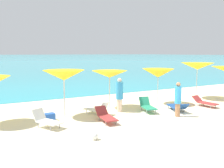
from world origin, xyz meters
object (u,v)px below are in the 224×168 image
(lounge_chair_3, at_px, (205,102))
(beach_ball, at_px, (95,136))
(beachgoer_0, at_px, (178,98))
(beachgoer_2, at_px, (120,94))
(lounge_chair_0, at_px, (106,116))
(umbrella_3, at_px, (158,73))
(lounge_chair_6, at_px, (147,106))
(umbrella_1, at_px, (64,75))
(cooler_box, at_px, (49,117))
(lounge_chair_4, at_px, (177,106))
(lounge_chair_5, at_px, (97,109))
(lounge_chair_1, at_px, (46,120))
(umbrella_4, at_px, (197,66))
(umbrella_2, at_px, (110,74))

(lounge_chair_3, relative_size, beach_ball, 5.79)
(beachgoer_0, distance_m, beachgoer_2, 2.94)
(lounge_chair_0, bearing_deg, umbrella_3, 29.80)
(lounge_chair_6, height_order, beach_ball, lounge_chair_6)
(umbrella_1, relative_size, cooler_box, 4.50)
(lounge_chair_4, bearing_deg, lounge_chair_0, 21.20)
(lounge_chair_0, height_order, lounge_chair_5, lounge_chair_5)
(lounge_chair_1, bearing_deg, lounge_chair_3, -29.39)
(umbrella_4, distance_m, beachgoer_0, 5.60)
(umbrella_1, bearing_deg, lounge_chair_6, -16.30)
(umbrella_3, height_order, beachgoer_0, umbrella_3)
(lounge_chair_3, height_order, lounge_chair_6, lounge_chair_6)
(cooler_box, bearing_deg, lounge_chair_0, -34.74)
(umbrella_3, bearing_deg, lounge_chair_1, -167.98)
(lounge_chair_3, relative_size, beachgoer_2, 0.85)
(umbrella_3, distance_m, lounge_chair_0, 5.17)
(umbrella_3, height_order, lounge_chair_5, umbrella_3)
(umbrella_1, height_order, lounge_chair_6, umbrella_1)
(lounge_chair_5, distance_m, cooler_box, 2.47)
(umbrella_1, relative_size, lounge_chair_5, 1.59)
(umbrella_4, height_order, lounge_chair_4, umbrella_4)
(lounge_chair_3, xyz_separation_m, beachgoer_2, (-4.96, 1.26, 0.67))
(lounge_chair_6, relative_size, beach_ball, 5.38)
(lounge_chair_4, height_order, beachgoer_2, beachgoer_2)
(lounge_chair_3, relative_size, beachgoer_0, 0.90)
(lounge_chair_0, bearing_deg, umbrella_1, 133.65)
(lounge_chair_3, height_order, lounge_chair_5, lounge_chair_5)
(lounge_chair_1, relative_size, lounge_chair_4, 0.82)
(beachgoer_0, distance_m, beach_ball, 5.05)
(umbrella_4, bearing_deg, lounge_chair_4, -150.40)
(lounge_chair_6, relative_size, cooler_box, 2.80)
(lounge_chair_6, bearing_deg, lounge_chair_0, -152.50)
(umbrella_1, xyz_separation_m, umbrella_4, (9.30, 0.29, 0.18))
(umbrella_1, height_order, umbrella_3, umbrella_1)
(umbrella_3, distance_m, lounge_chair_6, 2.70)
(umbrella_1, distance_m, beach_ball, 4.14)
(umbrella_2, relative_size, lounge_chair_1, 1.46)
(lounge_chair_5, bearing_deg, cooler_box, -22.48)
(umbrella_4, xyz_separation_m, lounge_chair_0, (-7.99, -2.06, -1.92))
(umbrella_3, distance_m, lounge_chair_4, 2.56)
(lounge_chair_1, bearing_deg, beachgoer_2, -14.72)
(lounge_chair_0, bearing_deg, umbrella_4, 21.47)
(lounge_chair_1, relative_size, beach_ball, 5.49)
(umbrella_1, height_order, lounge_chair_3, umbrella_1)
(lounge_chair_1, xyz_separation_m, beachgoer_2, (4.05, 0.88, 0.61))
(lounge_chair_6, height_order, beachgoer_0, beachgoer_0)
(lounge_chair_0, distance_m, cooler_box, 2.58)
(umbrella_4, xyz_separation_m, beachgoer_0, (-4.56, -2.99, -1.29))
(lounge_chair_0, bearing_deg, lounge_chair_6, 18.82)
(lounge_chair_6, bearing_deg, umbrella_2, 140.05)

